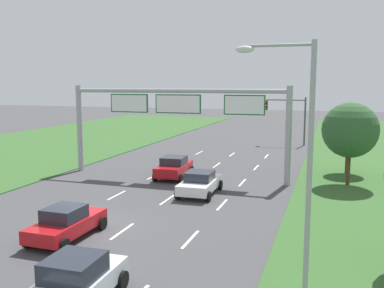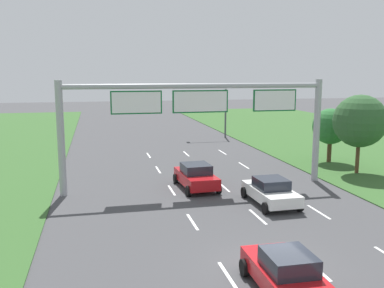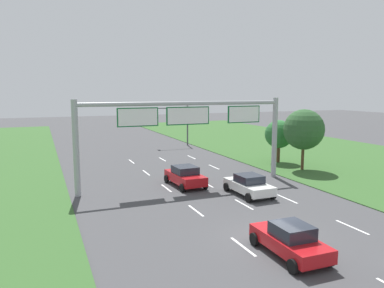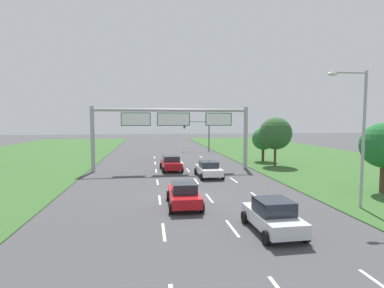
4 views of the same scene
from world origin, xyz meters
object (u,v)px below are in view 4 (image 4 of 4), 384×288
car_lead_silver (273,216)px  street_lamp (358,127)px  traffic_light_mast (199,129)px  roadside_tree_far (263,139)px  car_far_ahead (209,169)px  car_mid_lane (184,194)px  roadside_tree_mid (275,133)px  car_near_red (171,163)px  roadside_tree_near (384,145)px  sign_gantry (173,125)px

car_lead_silver → street_lamp: street_lamp is taller
traffic_light_mast → roadside_tree_far: bearing=-68.1°
car_far_ahead → street_lamp: bearing=-60.7°
car_lead_silver → street_lamp: bearing=22.7°
car_mid_lane → roadside_tree_mid: roadside_tree_mid is taller
car_near_red → car_far_ahead: size_ratio=1.03×
roadside_tree_near → roadside_tree_far: size_ratio=1.18×
car_near_red → traffic_light_mast: bearing=69.4°
car_near_red → roadside_tree_mid: 13.05m
roadside_tree_far → car_lead_silver: bearing=-110.3°
traffic_light_mast → street_lamp: street_lamp is taller
car_lead_silver → roadside_tree_mid: (8.91, 20.25, 3.12)m
sign_gantry → street_lamp: bearing=-57.9°
car_mid_lane → car_lead_silver: bearing=-52.4°
car_mid_lane → sign_gantry: sign_gantry is taller
car_mid_lane → car_near_red: bearing=90.1°
car_mid_lane → sign_gantry: bearing=89.1°
car_mid_lane → roadside_tree_far: (12.82, 19.22, 2.28)m
car_near_red → street_lamp: bearing=-60.4°
traffic_light_mast → car_lead_silver: bearing=-94.0°
car_lead_silver → car_mid_lane: 6.37m
car_lead_silver → roadside_tree_far: roadside_tree_far is taller
street_lamp → car_near_red: bearing=122.9°
car_far_ahead → roadside_tree_far: roadside_tree_far is taller
car_far_ahead → traffic_light_mast: traffic_light_mast is taller
sign_gantry → traffic_light_mast: (6.23, 20.71, -1.10)m
car_far_ahead → traffic_light_mast: 25.46m
roadside_tree_near → sign_gantry: bearing=139.1°
car_mid_lane → roadside_tree_near: (15.14, 1.19, 2.88)m
car_mid_lane → roadside_tree_near: roadside_tree_near is taller
car_lead_silver → sign_gantry: sign_gantry is taller
car_far_ahead → roadside_tree_mid: bearing=29.7°
roadside_tree_far → roadside_tree_mid: bearing=-91.2°
car_near_red → roadside_tree_far: (12.68, 5.39, 2.23)m
traffic_light_mast → roadside_tree_near: (8.54, -33.49, -0.23)m
sign_gantry → roadside_tree_far: 13.65m
roadside_tree_mid → roadside_tree_far: (0.08, 4.06, -0.90)m
car_near_red → car_mid_lane: size_ratio=1.05×
car_mid_lane → roadside_tree_mid: (12.74, 15.16, 3.17)m
car_near_red → roadside_tree_mid: bearing=2.7°
roadside_tree_near → street_lamp: bearing=-144.6°
car_lead_silver → car_mid_lane: car_lead_silver is taller
car_near_red → sign_gantry: 4.17m
roadside_tree_near → roadside_tree_mid: roadside_tree_mid is taller
car_lead_silver → traffic_light_mast: size_ratio=0.72×
roadside_tree_near → car_near_red: bearing=139.9°
car_mid_lane → car_far_ahead: car_mid_lane is taller
car_near_red → sign_gantry: sign_gantry is taller
car_mid_lane → car_far_ahead: size_ratio=0.98×
traffic_light_mast → roadside_tree_far: 16.68m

